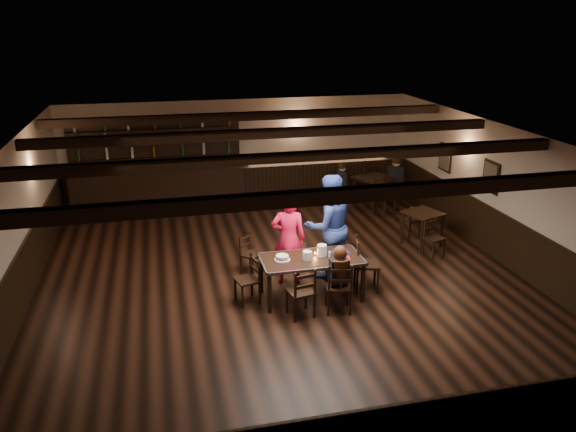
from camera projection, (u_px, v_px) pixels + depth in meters
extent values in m
plane|color=black|center=(282.00, 281.00, 10.52)|extent=(10.00, 10.00, 0.00)
cube|color=beige|center=(240.00, 151.00, 14.65)|extent=(9.00, 0.02, 2.70)
cube|color=beige|center=(394.00, 378.00, 5.48)|extent=(9.00, 0.02, 2.70)
cube|color=beige|center=(12.00, 234.00, 9.10)|extent=(0.02, 10.00, 2.70)
cube|color=beige|center=(505.00, 196.00, 11.04)|extent=(0.02, 10.00, 2.70)
cube|color=silver|center=(282.00, 139.00, 9.61)|extent=(9.00, 10.00, 0.02)
cube|color=black|center=(241.00, 183.00, 14.91)|extent=(9.00, 0.04, 1.00)
cube|color=black|center=(22.00, 281.00, 9.39)|extent=(0.04, 10.00, 1.00)
cube|color=black|center=(498.00, 236.00, 11.32)|extent=(0.04, 10.00, 1.00)
cube|color=black|center=(165.00, 136.00, 14.05)|extent=(0.90, 0.03, 1.00)
cube|color=black|center=(165.00, 136.00, 14.03)|extent=(0.80, 0.02, 0.90)
cube|color=black|center=(491.00, 177.00, 11.40)|extent=(0.03, 0.55, 0.65)
cube|color=#72664C|center=(490.00, 177.00, 11.40)|extent=(0.02, 0.45, 0.55)
cube|color=black|center=(445.00, 158.00, 13.16)|extent=(0.03, 0.55, 0.65)
cube|color=#72664C|center=(445.00, 158.00, 13.16)|extent=(0.02, 0.45, 0.55)
cube|color=black|center=(335.00, 196.00, 6.90)|extent=(8.90, 0.18, 0.18)
cube|color=black|center=(296.00, 158.00, 8.73)|extent=(8.90, 0.18, 0.18)
cube|color=black|center=(270.00, 133.00, 10.56)|extent=(8.90, 0.18, 0.18)
cube|color=black|center=(252.00, 116.00, 12.40)|extent=(8.90, 0.18, 0.18)
cube|color=black|center=(270.00, 294.00, 9.27)|extent=(0.06, 0.06, 0.71)
cube|color=black|center=(261.00, 274.00, 9.97)|extent=(0.06, 0.06, 0.71)
cube|color=black|center=(363.00, 283.00, 9.63)|extent=(0.06, 0.06, 0.71)
cube|color=black|center=(348.00, 265.00, 10.32)|extent=(0.06, 0.06, 0.71)
cube|color=black|center=(311.00, 259.00, 9.67)|extent=(1.76, 0.88, 0.04)
cube|color=#A5A8AD|center=(305.00, 250.00, 10.06)|extent=(1.76, 0.03, 0.05)
cube|color=#A5A8AD|center=(318.00, 269.00, 9.28)|extent=(1.76, 0.03, 0.05)
cube|color=#A5A8AD|center=(359.00, 255.00, 9.86)|extent=(0.03, 0.88, 0.05)
cube|color=#A5A8AD|center=(262.00, 264.00, 9.48)|extent=(0.03, 0.88, 0.05)
cube|color=black|center=(306.00, 298.00, 9.45)|extent=(0.04, 0.04, 0.42)
cube|color=black|center=(315.00, 306.00, 9.16)|extent=(0.04, 0.04, 0.42)
cube|color=black|center=(287.00, 302.00, 9.31)|extent=(0.04, 0.04, 0.42)
cube|color=black|center=(295.00, 311.00, 9.03)|extent=(0.04, 0.04, 0.42)
cube|color=black|center=(301.00, 292.00, 9.16)|extent=(0.47, 0.45, 0.04)
cube|color=black|center=(305.00, 284.00, 8.95)|extent=(0.40, 0.11, 0.43)
cube|color=black|center=(305.00, 286.00, 8.96)|extent=(0.35, 0.09, 0.05)
cube|color=black|center=(305.00, 277.00, 8.90)|extent=(0.35, 0.09, 0.05)
cube|color=black|center=(347.00, 294.00, 9.56)|extent=(0.04, 0.04, 0.43)
cube|color=black|center=(350.00, 304.00, 9.24)|extent=(0.04, 0.04, 0.43)
cube|color=black|center=(326.00, 294.00, 9.54)|extent=(0.04, 0.04, 0.43)
cube|color=black|center=(328.00, 304.00, 9.22)|extent=(0.04, 0.04, 0.43)
cube|color=black|center=(338.00, 286.00, 9.31)|extent=(0.49, 0.47, 0.04)
cube|color=black|center=(340.00, 279.00, 9.07)|extent=(0.42, 0.11, 0.45)
cube|color=black|center=(340.00, 281.00, 9.09)|extent=(0.36, 0.09, 0.05)
cube|color=black|center=(341.00, 271.00, 9.03)|extent=(0.36, 0.09, 0.05)
cube|color=black|center=(235.00, 289.00, 9.76)|extent=(0.04, 0.04, 0.40)
cube|color=black|center=(252.00, 286.00, 9.89)|extent=(0.04, 0.04, 0.40)
cube|color=black|center=(243.00, 297.00, 9.48)|extent=(0.04, 0.04, 0.40)
cube|color=black|center=(260.00, 293.00, 9.61)|extent=(0.04, 0.04, 0.40)
cube|color=black|center=(247.00, 280.00, 9.61)|extent=(0.45, 0.46, 0.04)
cube|color=black|center=(255.00, 267.00, 9.61)|extent=(0.12, 0.38, 0.42)
cube|color=black|center=(255.00, 269.00, 9.62)|extent=(0.10, 0.33, 0.05)
cube|color=black|center=(255.00, 261.00, 9.57)|extent=(0.10, 0.33, 0.05)
cube|color=black|center=(378.00, 282.00, 9.96)|extent=(0.05, 0.05, 0.47)
cube|color=black|center=(357.00, 282.00, 9.97)|extent=(0.05, 0.05, 0.47)
cube|color=black|center=(375.00, 272.00, 10.33)|extent=(0.05, 0.05, 0.47)
cube|color=black|center=(355.00, 272.00, 10.34)|extent=(0.05, 0.05, 0.47)
cube|color=black|center=(367.00, 264.00, 10.06)|extent=(0.53, 0.55, 0.04)
cube|color=black|center=(357.00, 251.00, 9.98)|extent=(0.14, 0.45, 0.49)
cube|color=black|center=(357.00, 254.00, 10.00)|extent=(0.12, 0.39, 0.05)
cube|color=black|center=(357.00, 244.00, 9.93)|extent=(0.12, 0.39, 0.05)
cube|color=black|center=(253.00, 269.00, 10.59)|extent=(0.04, 0.04, 0.37)
cube|color=black|center=(241.00, 265.00, 10.74)|extent=(0.04, 0.04, 0.37)
cube|color=black|center=(263.00, 263.00, 10.83)|extent=(0.04, 0.04, 0.37)
cube|color=black|center=(250.00, 260.00, 10.98)|extent=(0.04, 0.04, 0.37)
cube|color=black|center=(251.00, 254.00, 10.72)|extent=(0.50, 0.50, 0.03)
cube|color=black|center=(245.00, 243.00, 10.73)|extent=(0.28, 0.27, 0.39)
cube|color=black|center=(245.00, 245.00, 10.74)|extent=(0.24, 0.23, 0.04)
cube|color=black|center=(245.00, 238.00, 10.69)|extent=(0.24, 0.23, 0.04)
imported|color=#FF1E43|center=(289.00, 239.00, 10.18)|extent=(0.71, 0.55, 1.73)
imported|color=navy|center=(328.00, 226.00, 10.43)|extent=(1.08, 0.91, 1.99)
cube|color=black|center=(337.00, 280.00, 9.39)|extent=(0.29, 0.29, 0.12)
cube|color=black|center=(339.00, 272.00, 9.22)|extent=(0.31, 0.18, 0.43)
cylinder|color=black|center=(339.00, 261.00, 9.15)|extent=(0.09, 0.31, 0.31)
sphere|color=#D8A384|center=(340.00, 253.00, 9.11)|extent=(0.19, 0.19, 0.19)
sphere|color=#361B0C|center=(340.00, 253.00, 9.08)|extent=(0.23, 0.23, 0.23)
cone|color=#361B0C|center=(341.00, 276.00, 9.12)|extent=(0.18, 0.18, 0.54)
cylinder|color=white|center=(282.00, 259.00, 9.58)|extent=(0.27, 0.27, 0.01)
cylinder|color=white|center=(282.00, 257.00, 9.57)|extent=(0.22, 0.22, 0.07)
cylinder|color=silver|center=(282.00, 258.00, 9.57)|extent=(0.23, 0.23, 0.04)
cylinder|color=white|center=(307.00, 255.00, 9.58)|extent=(0.16, 0.16, 0.15)
cylinder|color=white|center=(322.00, 250.00, 9.73)|extent=(0.17, 0.17, 0.20)
cylinder|color=#A5A8AD|center=(315.00, 254.00, 9.78)|extent=(0.04, 0.04, 0.03)
sphere|color=orange|center=(315.00, 253.00, 9.77)|extent=(0.03, 0.03, 0.03)
cylinder|color=silver|center=(329.00, 254.00, 9.69)|extent=(0.04, 0.04, 0.10)
cylinder|color=#A5A8AD|center=(337.00, 256.00, 9.62)|extent=(0.04, 0.04, 0.10)
cylinder|color=silver|center=(324.00, 252.00, 9.77)|extent=(0.07, 0.07, 0.12)
cube|color=maroon|center=(343.00, 258.00, 9.67)|extent=(0.29, 0.23, 0.00)
cube|color=#111457|center=(340.00, 252.00, 9.90)|extent=(0.35, 0.28, 0.00)
cube|color=black|center=(159.00, 190.00, 14.14)|extent=(4.21, 0.60, 1.10)
cube|color=black|center=(157.00, 168.00, 13.94)|extent=(4.41, 0.70, 0.05)
cube|color=black|center=(157.00, 166.00, 14.20)|extent=(4.21, 0.10, 2.20)
cube|color=black|center=(156.00, 157.00, 14.02)|extent=(4.11, 0.22, 0.03)
cube|color=black|center=(155.00, 144.00, 13.91)|extent=(4.11, 0.22, 0.03)
cube|color=black|center=(154.00, 130.00, 13.79)|extent=(4.11, 0.22, 0.03)
cube|color=black|center=(423.00, 213.00, 11.93)|extent=(0.90, 0.90, 0.04)
cube|color=black|center=(422.00, 237.00, 11.67)|extent=(0.04, 0.04, 0.71)
cube|color=black|center=(402.00, 228.00, 12.14)|extent=(0.04, 0.04, 0.71)
cube|color=black|center=(442.00, 231.00, 11.97)|extent=(0.04, 0.04, 0.71)
cube|color=black|center=(422.00, 223.00, 12.43)|extent=(0.04, 0.04, 0.71)
cube|color=black|center=(375.00, 178.00, 14.48)|extent=(1.18, 1.18, 0.04)
cube|color=black|center=(374.00, 198.00, 14.13)|extent=(0.06, 0.06, 0.71)
cube|color=black|center=(354.00, 191.00, 14.67)|extent=(0.06, 0.06, 0.71)
cube|color=black|center=(394.00, 193.00, 14.55)|extent=(0.06, 0.06, 0.71)
cube|color=black|center=(373.00, 187.00, 15.10)|extent=(0.06, 0.06, 0.71)
cube|color=black|center=(342.00, 180.00, 14.40)|extent=(0.26, 0.36, 0.48)
sphere|color=#D8A384|center=(342.00, 168.00, 14.29)|extent=(0.18, 0.18, 0.18)
sphere|color=black|center=(342.00, 167.00, 14.28)|extent=(0.19, 0.19, 0.19)
cube|color=black|center=(395.00, 177.00, 14.57)|extent=(0.30, 0.42, 0.55)
sphere|color=#D8A384|center=(396.00, 163.00, 14.45)|extent=(0.21, 0.21, 0.21)
sphere|color=black|center=(396.00, 162.00, 14.44)|extent=(0.22, 0.22, 0.22)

